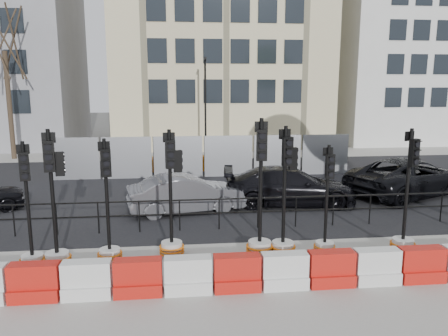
{
  "coord_description": "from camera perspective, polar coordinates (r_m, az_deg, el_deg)",
  "views": [
    {
      "loc": [
        -1.22,
        -11.54,
        4.4
      ],
      "look_at": [
        0.34,
        3.0,
        1.59
      ],
      "focal_mm": 35.0,
      "sensor_mm": 36.0,
      "label": 1
    }
  ],
  "objects": [
    {
      "name": "car_c",
      "position": [
        16.31,
        8.53,
        -2.35
      ],
      "size": [
        3.1,
        5.32,
        1.41
      ],
      "primitive_type": "imported",
      "rotation": [
        0.0,
        0.0,
        1.45
      ],
      "color": "black",
      "rests_on": "ground"
    },
    {
      "name": "car_d",
      "position": [
        18.97,
        23.07,
        -1.09
      ],
      "size": [
        6.57,
        7.31,
        1.51
      ],
      "primitive_type": "imported",
      "rotation": [
        0.0,
        0.0,
        1.99
      ],
      "color": "black",
      "rests_on": "ground"
    },
    {
      "name": "traffic_signal_h",
      "position": [
        12.46,
        22.49,
        -7.34
      ],
      "size": [
        0.65,
        0.65,
        3.32
      ],
      "rotation": [
        0.0,
        0.0,
        0.34
      ],
      "color": "#BBBBB7",
      "rests_on": "ground"
    },
    {
      "name": "traffic_signal_e",
      "position": [
        11.3,
        4.71,
        -8.05
      ],
      "size": [
        0.71,
        0.71,
        3.59
      ],
      "rotation": [
        0.0,
        0.0,
        -0.09
      ],
      "color": "#BBBBB7",
      "rests_on": "ground"
    },
    {
      "name": "lamp_post_far",
      "position": [
        26.6,
        -2.45,
        8.32
      ],
      "size": [
        0.12,
        0.56,
        6.0
      ],
      "color": "black",
      "rests_on": "ground"
    },
    {
      "name": "sidewalk_near",
      "position": [
        9.68,
        1.84,
        -16.11
      ],
      "size": [
        40.0,
        6.0,
        0.02
      ],
      "primitive_type": "cube",
      "color": "gray",
      "rests_on": "ground"
    },
    {
      "name": "building_white",
      "position": [
        38.32,
        23.17,
        15.41
      ],
      "size": [
        12.0,
        9.06,
        16.0
      ],
      "color": "silver",
      "rests_on": "ground"
    },
    {
      "name": "traffic_signal_a",
      "position": [
        11.52,
        -23.87,
        -9.12
      ],
      "size": [
        0.62,
        0.62,
        3.12
      ],
      "rotation": [
        0.0,
        0.0,
        0.31
      ],
      "color": "#BBBBB7",
      "rests_on": "ground"
    },
    {
      "name": "tree_bare_far",
      "position": [
        28.84,
        -26.82,
        14.22
      ],
      "size": [
        2.0,
        2.0,
        9.0
      ],
      "color": "#473828",
      "rests_on": "ground"
    },
    {
      "name": "kerb_railing",
      "position": [
        13.32,
        -0.65,
        -5.31
      ],
      "size": [
        18.0,
        0.04,
        1.0
      ],
      "color": "black",
      "rests_on": "ground"
    },
    {
      "name": "sidewalk_far",
      "position": [
        27.91,
        -3.55,
        1.8
      ],
      "size": [
        40.0,
        4.0,
        0.02
      ],
      "primitive_type": "cube",
      "color": "gray",
      "rests_on": "ground"
    },
    {
      "name": "building_cream",
      "position": [
        33.99,
        -0.68,
        18.64
      ],
      "size": [
        15.0,
        10.06,
        18.0
      ],
      "color": "beige",
      "rests_on": "ground"
    },
    {
      "name": "car_b",
      "position": [
        15.24,
        -4.99,
        -3.37
      ],
      "size": [
        3.0,
        4.57,
        1.32
      ],
      "primitive_type": "imported",
      "rotation": [
        0.0,
        0.0,
        1.78
      ],
      "color": "#4D4E52",
      "rests_on": "ground"
    },
    {
      "name": "traffic_signal_g",
      "position": [
        11.76,
        13.1,
        -8.27
      ],
      "size": [
        0.57,
        0.57,
        2.91
      ],
      "rotation": [
        0.0,
        0.0,
        0.07
      ],
      "color": "#BBBBB7",
      "rests_on": "ground"
    },
    {
      "name": "traffic_signal_b",
      "position": [
        11.31,
        -21.07,
        -8.38
      ],
      "size": [
        0.67,
        0.67,
        3.4
      ],
      "rotation": [
        0.0,
        0.0,
        0.18
      ],
      "color": "#BBBBB7",
      "rests_on": "ground"
    },
    {
      "name": "heras_fencing",
      "position": [
        21.58,
        -4.1,
        1.01
      ],
      "size": [
        14.33,
        1.72,
        2.0
      ],
      "color": "gray",
      "rests_on": "ground"
    },
    {
      "name": "road",
      "position": [
        19.09,
        -2.31,
        -2.42
      ],
      "size": [
        40.0,
        14.0,
        0.03
      ],
      "primitive_type": "cube",
      "color": "black",
      "rests_on": "ground"
    },
    {
      "name": "traffic_signal_d",
      "position": [
        11.36,
        -6.83,
        -7.74
      ],
      "size": [
        0.65,
        0.65,
        3.31
      ],
      "rotation": [
        0.0,
        0.0,
        0.17
      ],
      "color": "#BBBBB7",
      "rests_on": "ground"
    },
    {
      "name": "traffic_signal_f",
      "position": [
        11.37,
        7.84,
        -7.65
      ],
      "size": [
        0.67,
        0.67,
        3.4
      ],
      "rotation": [
        0.0,
        0.0,
        0.19
      ],
      "color": "#BBBBB7",
      "rests_on": "ground"
    },
    {
      "name": "ground",
      "position": [
        12.41,
        -0.1,
        -9.9
      ],
      "size": [
        120.0,
        120.0,
        0.0
      ],
      "primitive_type": "plane",
      "color": "#51514C",
      "rests_on": "ground"
    },
    {
      "name": "barrier_row",
      "position": [
        9.7,
        1.69,
        -13.7
      ],
      "size": [
        13.6,
        0.5,
        0.8
      ],
      "color": "red",
      "rests_on": "ground"
    },
    {
      "name": "traffic_signal_c",
      "position": [
        11.29,
        -14.78,
        -8.91
      ],
      "size": [
        0.62,
        0.62,
        3.14
      ],
      "rotation": [
        0.0,
        0.0,
        0.32
      ],
      "color": "#BBBBB7",
      "rests_on": "ground"
    }
  ]
}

